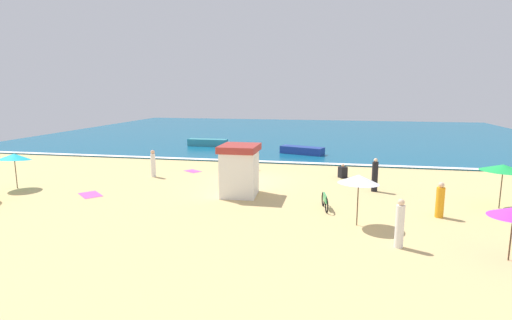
% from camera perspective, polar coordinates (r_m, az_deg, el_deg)
% --- Properties ---
extents(ground_plane, '(60.00, 60.00, 0.00)m').
position_cam_1_polar(ground_plane, '(25.38, -1.63, -2.89)').
color(ground_plane, '#D8B775').
extents(ocean_water, '(60.00, 44.00, 0.10)m').
position_cam_1_polar(ocean_water, '(52.69, 5.31, 3.88)').
color(ocean_water, '#0F567A').
rests_on(ocean_water, ground_plane).
extents(wave_breaker_foam, '(57.00, 0.70, 0.01)m').
position_cam_1_polar(wave_breaker_foam, '(31.40, 0.98, -0.18)').
color(wave_breaker_foam, white).
rests_on(wave_breaker_foam, ocean_water).
extents(lifeguard_cabana, '(1.98, 2.28, 2.75)m').
position_cam_1_polar(lifeguard_cabana, '(21.58, -2.36, -1.40)').
color(lifeguard_cabana, white).
rests_on(lifeguard_cabana, ground_plane).
extents(beach_umbrella_0, '(2.30, 2.31, 2.23)m').
position_cam_1_polar(beach_umbrella_0, '(17.16, 14.41, -2.66)').
color(beach_umbrella_0, '#4C3823').
rests_on(beach_umbrella_0, ground_plane).
extents(beach_umbrella_1, '(2.91, 2.91, 2.18)m').
position_cam_1_polar(beach_umbrella_1, '(22.35, 31.74, -0.96)').
color(beach_umbrella_1, '#4C3823').
rests_on(beach_umbrella_1, ground_plane).
extents(beach_umbrella_4, '(1.88, 1.91, 2.13)m').
position_cam_1_polar(beach_umbrella_4, '(26.81, -31.17, 0.40)').
color(beach_umbrella_4, '#4C3823').
rests_on(beach_umbrella_4, ground_plane).
extents(parked_bicycle, '(0.39, 1.80, 0.76)m').
position_cam_1_polar(parked_bicycle, '(19.58, 9.77, -5.80)').
color(parked_bicycle, black).
rests_on(parked_bicycle, ground_plane).
extents(beachgoer_0, '(0.40, 0.40, 1.89)m').
position_cam_1_polar(beachgoer_0, '(23.43, 16.55, -2.17)').
color(beachgoer_0, black).
rests_on(beachgoer_0, ground_plane).
extents(beachgoer_1, '(0.36, 0.36, 1.82)m').
position_cam_1_polar(beachgoer_1, '(15.52, 19.77, -8.62)').
color(beachgoer_1, white).
rests_on(beachgoer_1, ground_plane).
extents(beachgoer_2, '(0.36, 0.36, 1.78)m').
position_cam_1_polar(beachgoer_2, '(27.03, -14.43, -0.53)').
color(beachgoer_2, white).
rests_on(beachgoer_2, ground_plane).
extents(beachgoer_3, '(0.49, 0.49, 1.62)m').
position_cam_1_polar(beachgoer_3, '(19.79, 24.72, -5.30)').
color(beachgoer_3, orange).
rests_on(beachgoer_3, ground_plane).
extents(beachgoer_4, '(0.64, 0.64, 0.92)m').
position_cam_1_polar(beachgoer_4, '(26.60, 12.24, -1.67)').
color(beachgoer_4, black).
rests_on(beachgoer_4, ground_plane).
extents(beachgoer_5, '(0.31, 0.31, 1.72)m').
position_cam_1_polar(beachgoer_5, '(28.78, -1.21, 0.38)').
color(beachgoer_5, red).
rests_on(beachgoer_5, ground_plane).
extents(beach_towel_0, '(1.74, 1.69, 0.01)m').
position_cam_1_polar(beach_towel_0, '(23.70, -22.50, -4.59)').
color(beach_towel_0, '#D84CA5').
rests_on(beach_towel_0, ground_plane).
extents(beach_towel_1, '(1.40, 1.30, 0.01)m').
position_cam_1_polar(beach_towel_1, '(28.47, -9.00, -1.57)').
color(beach_towel_1, '#D84CA5').
rests_on(beach_towel_1, ground_plane).
extents(small_boat_0, '(3.94, 0.99, 0.68)m').
position_cam_1_polar(small_boat_0, '(40.19, -6.90, 2.49)').
color(small_boat_0, teal).
rests_on(small_boat_0, ocean_water).
extents(small_boat_1, '(3.96, 2.31, 0.64)m').
position_cam_1_polar(small_boat_1, '(35.17, 6.57, 1.38)').
color(small_boat_1, navy).
rests_on(small_boat_1, ocean_water).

